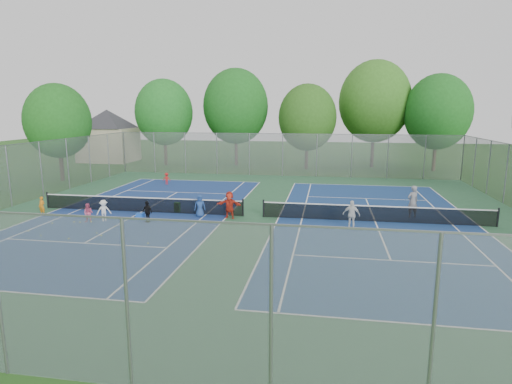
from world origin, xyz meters
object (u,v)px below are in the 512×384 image
at_px(net_right, 376,214).
at_px(ball_crate, 140,216).
at_px(instructor, 413,202).
at_px(ball_hopper, 177,207).
at_px(net_left, 141,205).

bearing_deg(net_right, ball_crate, -173.09).
height_order(net_right, instructor, instructor).
relative_size(ball_hopper, instructor, 0.32).
distance_m(ball_crate, instructor, 15.87).
relative_size(net_left, instructor, 6.71).
relative_size(ball_crate, ball_hopper, 0.66).
height_order(ball_crate, ball_hopper, ball_hopper).
bearing_deg(net_right, ball_hopper, 178.38).
height_order(ball_hopper, instructor, instructor).
bearing_deg(instructor, net_right, 4.66).
bearing_deg(net_right, instructor, 31.21).
bearing_deg(ball_crate, ball_hopper, 51.44).
bearing_deg(ball_hopper, net_left, -171.31).
bearing_deg(ball_hopper, ball_crate, -128.56).
xyz_separation_m(net_left, net_right, (14.00, 0.00, 0.00)).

